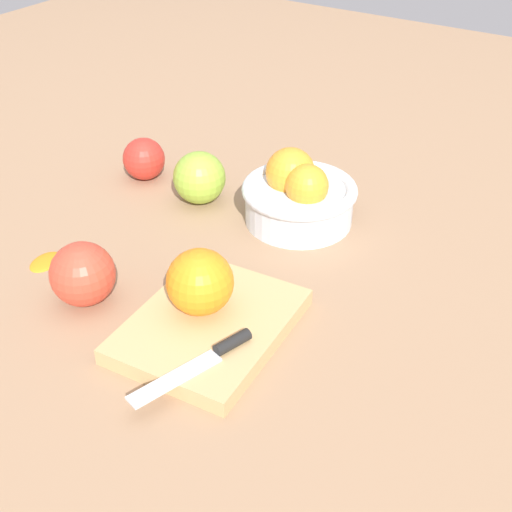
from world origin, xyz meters
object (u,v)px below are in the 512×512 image
at_px(cutting_board, 210,325).
at_px(apple_front_left_2, 144,159).
at_px(knife, 209,357).
at_px(apple_front_left, 199,178).
at_px(apple_front_right, 83,274).
at_px(orange_on_board, 200,282).
at_px(bowl, 298,195).

distance_m(cutting_board, apple_front_left_2, 0.41).
bearing_deg(knife, apple_front_left_2, -131.27).
distance_m(apple_front_left, apple_front_left_2, 0.12).
relative_size(cutting_board, apple_front_right, 2.65).
height_order(cutting_board, apple_front_left, apple_front_left).
height_order(apple_front_right, apple_front_left_2, apple_front_right).
xyz_separation_m(apple_front_left, apple_front_left_2, (-0.01, -0.12, -0.01)).
height_order(cutting_board, apple_front_right, apple_front_right).
relative_size(orange_on_board, knife, 0.52).
height_order(bowl, orange_on_board, bowl).
distance_m(apple_front_right, apple_front_left_2, 0.33).
xyz_separation_m(bowl, orange_on_board, (0.27, 0.02, 0.02)).
xyz_separation_m(apple_front_right, apple_front_left_2, (-0.29, -0.15, -0.01)).
height_order(orange_on_board, apple_front_left_2, orange_on_board).
bearing_deg(apple_front_left, cutting_board, 38.65).
xyz_separation_m(knife, apple_front_right, (-0.02, -0.21, 0.01)).
bearing_deg(apple_front_right, knife, 83.49).
bearing_deg(bowl, apple_front_right, -22.18).
distance_m(cutting_board, knife, 0.07).
relative_size(bowl, apple_front_left_2, 2.46).
height_order(orange_on_board, apple_front_right, orange_on_board).
relative_size(cutting_board, knife, 1.40).
bearing_deg(cutting_board, knife, 35.49).
distance_m(cutting_board, orange_on_board, 0.05).
bearing_deg(orange_on_board, cutting_board, 62.83).
bearing_deg(bowl, apple_front_left, -78.40).
distance_m(knife, apple_front_right, 0.21).
height_order(knife, apple_front_left_2, apple_front_left_2).
height_order(orange_on_board, knife, orange_on_board).
height_order(bowl, apple_front_right, bowl).
bearing_deg(apple_front_left, orange_on_board, 36.98).
bearing_deg(apple_front_left, knife, 38.07).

